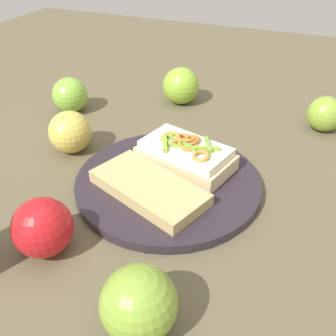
# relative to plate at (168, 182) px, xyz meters

# --- Properties ---
(ground_plane) EXTENTS (2.00, 2.00, 0.00)m
(ground_plane) POSITION_rel_plate_xyz_m (0.00, 0.00, -0.01)
(ground_plane) COLOR brown
(ground_plane) RESTS_ON ground
(plate) EXTENTS (0.29, 0.29, 0.02)m
(plate) POSITION_rel_plate_xyz_m (0.00, 0.00, 0.00)
(plate) COLOR #2A222B
(plate) RESTS_ON ground_plane
(sandwich) EXTENTS (0.12, 0.17, 0.05)m
(sandwich) POSITION_rel_plate_xyz_m (-0.05, 0.01, 0.03)
(sandwich) COLOR beige
(sandwich) RESTS_ON plate
(bread_slice_side) EXTENTS (0.14, 0.20, 0.02)m
(bread_slice_side) POSITION_rel_plate_xyz_m (0.05, -0.01, 0.02)
(bread_slice_side) COLOR tan
(bread_slice_side) RESTS_ON plate
(apple_0) EXTENTS (0.10, 0.10, 0.08)m
(apple_0) POSITION_rel_plate_xyz_m (0.24, 0.07, 0.03)
(apple_0) COLOR #7CA435
(apple_0) RESTS_ON ground_plane
(apple_1) EXTENTS (0.08, 0.08, 0.08)m
(apple_1) POSITION_rel_plate_xyz_m (-0.30, -0.09, 0.03)
(apple_1) COLOR #89BA33
(apple_1) RESTS_ON ground_plane
(apple_2) EXTENTS (0.10, 0.10, 0.08)m
(apple_2) POSITION_rel_plate_xyz_m (-0.17, -0.30, 0.03)
(apple_2) COLOR #81BB3D
(apple_2) RESTS_ON ground_plane
(apple_3) EXTENTS (0.09, 0.09, 0.08)m
(apple_3) POSITION_rel_plate_xyz_m (0.19, -0.09, 0.03)
(apple_3) COLOR red
(apple_3) RESTS_ON ground_plane
(apple_4) EXTENTS (0.09, 0.09, 0.07)m
(apple_4) POSITION_rel_plate_xyz_m (-0.29, 0.21, 0.03)
(apple_4) COLOR #81A534
(apple_4) RESTS_ON ground_plane
(apple_5) EXTENTS (0.08, 0.08, 0.08)m
(apple_5) POSITION_rel_plate_xyz_m (-0.03, -0.20, 0.03)
(apple_5) COLOR gold
(apple_5) RESTS_ON ground_plane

